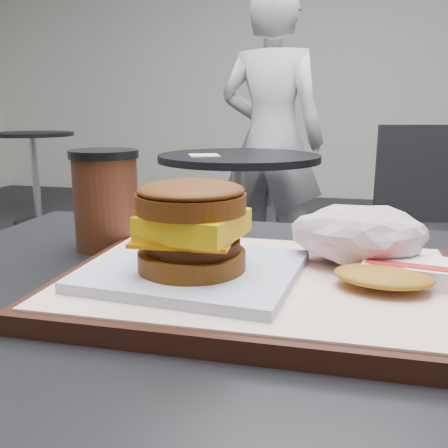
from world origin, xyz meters
TOP-DOWN VIEW (x-y plane):
  - serving_tray at (0.01, -0.01)m, footprint 0.38×0.28m
  - breakfast_sandwich at (-0.05, -0.03)m, footprint 0.21×0.19m
  - hash_brown at (0.14, -0.01)m, footprint 0.12×0.10m
  - crumpled_wrapper at (0.10, 0.05)m, footprint 0.13×0.11m
  - coffee_cup at (-0.20, 0.11)m, footprint 0.09×0.09m
  - neighbor_table at (-0.35, 1.65)m, footprint 0.70×0.70m
  - napkin at (-0.48, 1.56)m, footprint 0.16×0.16m
  - neighbor_chair at (0.29, 1.71)m, footprint 0.64×0.49m
  - patron at (-0.29, 2.20)m, footprint 0.62×0.46m
  - bg_table_mid at (-2.40, 3.20)m, footprint 0.66×0.66m

SIDE VIEW (x-z plane):
  - neighbor_chair at x=0.29m, z-range 0.07..0.95m
  - neighbor_table at x=-0.35m, z-range 0.18..0.93m
  - bg_table_mid at x=-2.40m, z-range 0.19..0.94m
  - napkin at x=-0.48m, z-range 0.75..0.75m
  - patron at x=-0.29m, z-range 0.00..1.55m
  - serving_tray at x=0.01m, z-range 0.77..0.79m
  - hash_brown at x=0.14m, z-range 0.79..0.81m
  - crumpled_wrapper at x=0.10m, z-range 0.79..0.85m
  - breakfast_sandwich at x=-0.05m, z-range 0.78..0.88m
  - coffee_cup at x=-0.20m, z-range 0.77..0.90m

